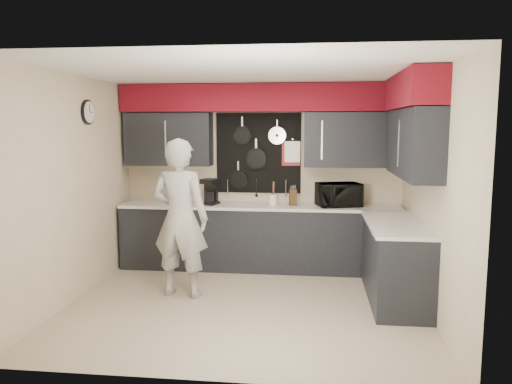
# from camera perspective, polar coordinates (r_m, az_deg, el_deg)

# --- Properties ---
(ground) EXTENTS (4.00, 4.00, 0.00)m
(ground) POSITION_cam_1_polar(r_m,az_deg,el_deg) (5.83, -1.14, -12.67)
(ground) COLOR tan
(ground) RESTS_ON ground
(back_wall_assembly) EXTENTS (4.00, 0.36, 2.60)m
(back_wall_assembly) POSITION_cam_1_polar(r_m,az_deg,el_deg) (7.05, 0.65, 7.52)
(back_wall_assembly) COLOR beige
(back_wall_assembly) RESTS_ON ground
(right_wall_assembly) EXTENTS (0.36, 3.50, 2.60)m
(right_wall_assembly) POSITION_cam_1_polar(r_m,az_deg,el_deg) (5.79, 17.79, 6.48)
(right_wall_assembly) COLOR beige
(right_wall_assembly) RESTS_ON ground
(left_wall_assembly) EXTENTS (0.05, 3.50, 2.60)m
(left_wall_assembly) POSITION_cam_1_polar(r_m,az_deg,el_deg) (6.12, -20.00, 0.71)
(left_wall_assembly) COLOR beige
(left_wall_assembly) RESTS_ON ground
(base_cabinets) EXTENTS (3.95, 2.20, 0.92)m
(base_cabinets) POSITION_cam_1_polar(r_m,az_deg,el_deg) (6.74, 4.31, -5.83)
(base_cabinets) COLOR black
(base_cabinets) RESTS_ON ground
(microwave) EXTENTS (0.66, 0.54, 0.32)m
(microwave) POSITION_cam_1_polar(r_m,az_deg,el_deg) (6.93, 9.41, -0.30)
(microwave) COLOR black
(microwave) RESTS_ON base_cabinets
(knife_block) EXTENTS (0.11, 0.11, 0.22)m
(knife_block) POSITION_cam_1_polar(r_m,az_deg,el_deg) (6.92, 4.24, -0.63)
(knife_block) COLOR #311E0F
(knife_block) RESTS_ON base_cabinets
(utensil_crock) EXTENTS (0.12, 0.12, 0.15)m
(utensil_crock) POSITION_cam_1_polar(r_m,az_deg,el_deg) (6.97, 1.96, -0.87)
(utensil_crock) COLOR white
(utensil_crock) RESTS_ON base_cabinets
(coffee_maker) EXTENTS (0.26, 0.30, 0.36)m
(coffee_maker) POSITION_cam_1_polar(r_m,az_deg,el_deg) (7.05, -5.24, 0.13)
(coffee_maker) COLOR black
(coffee_maker) RESTS_ON base_cabinets
(person) EXTENTS (0.74, 0.54, 1.88)m
(person) POSITION_cam_1_polar(r_m,az_deg,el_deg) (5.93, -8.66, -2.99)
(person) COLOR #A0A09E
(person) RESTS_ON ground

